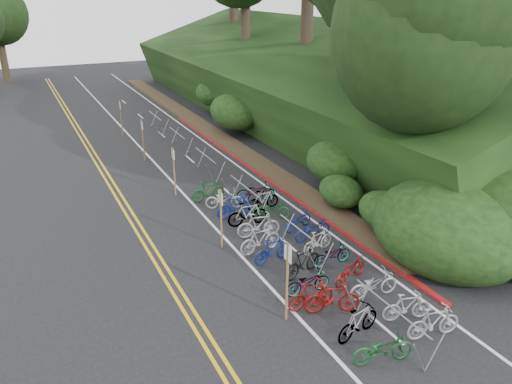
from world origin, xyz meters
The scene contains 10 objects.
ground centered at (0.00, 0.00, 0.00)m, with size 120.00×120.00×0.00m, color black.
road_markings centered at (0.63, 10.10, 0.00)m, with size 7.47×80.00×0.01m.
red_curb centered at (5.70, 12.00, 0.05)m, with size 0.25×28.00×0.10m, color maroon.
embankment centered at (12.96, 19.04, 2.57)m, with size 14.30×48.14×9.11m.
bike_rack_front centered at (2.84, -2.39, 0.86)m, with size 1.14×3.21×1.16m.
bike_racks_rest centered at (3.00, 13.00, 0.85)m, with size 1.14×23.00×1.17m.
signpost_near centered at (0.61, -0.21, 1.54)m, with size 0.08×0.40×2.70m.
signposts_rest centered at (0.60, 14.00, 1.43)m, with size 0.08×18.40×2.50m.
bike_front centered at (1.61, -0.03, 0.50)m, with size 1.65×0.47×0.99m, color maroon.
bike_valet centered at (2.93, 3.27, 0.50)m, with size 3.21×14.51×1.10m.
Camera 1 is at (-5.97, -11.40, 9.70)m, focal length 35.00 mm.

